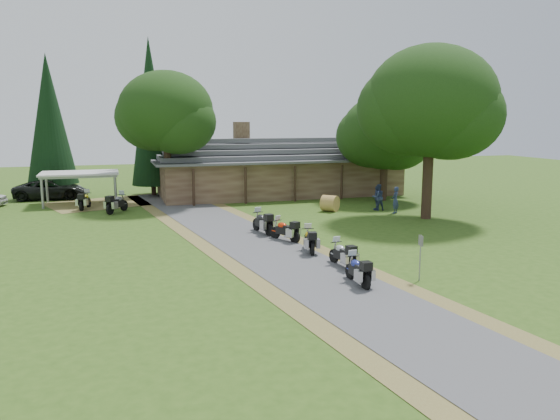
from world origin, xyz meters
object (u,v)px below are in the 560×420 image
object	(u,v)px
motorcycle_row_b	(342,253)
carport	(81,188)
car_dark_suv	(50,185)
motorcycle_row_e	(262,221)
motorcycle_row_c	(310,239)
lodge	(278,166)
motorcycle_row_d	(285,229)
hay_bale	(330,203)
motorcycle_carport_b	(117,202)
motorcycle_carport_a	(85,200)
motorcycle_row_a	(358,269)

from	to	relation	value
motorcycle_row_b	carport	bearing A→B (deg)	19.84
car_dark_suv	motorcycle_row_b	size ratio (longest dim) A/B	3.38
car_dark_suv	motorcycle_row_e	xyz separation A→B (m)	(12.90, -17.98, -0.48)
motorcycle_row_c	motorcycle_row_e	bearing A→B (deg)	22.77
lodge	motorcycle_row_d	size ratio (longest dim) A/B	11.31
car_dark_suv	motorcycle_row_b	world-z (taller)	car_dark_suv
motorcycle_row_c	hay_bale	distance (m)	12.06
motorcycle_row_b	motorcycle_row_e	distance (m)	8.06
lodge	carport	distance (m)	16.20
car_dark_suv	motorcycle_row_d	bearing A→B (deg)	-143.17
lodge	motorcycle_carport_b	xyz separation A→B (m)	(-13.53, -5.77, -1.72)
motorcycle_carport_b	hay_bale	size ratio (longest dim) A/B	1.86
car_dark_suv	motorcycle_carport_a	xyz separation A→B (m)	(2.85, -6.09, -0.49)
motorcycle_row_d	motorcycle_carport_a	bearing A→B (deg)	9.39
carport	motorcycle_row_c	world-z (taller)	carport
carport	motorcycle_row_e	bearing A→B (deg)	-54.56
lodge	motorcycle_row_b	distance (m)	23.82
car_dark_suv	motorcycle_row_e	bearing A→B (deg)	-141.33
motorcycle_row_e	carport	bearing A→B (deg)	25.00
carport	motorcycle_row_e	xyz separation A→B (m)	(10.44, -14.58, -0.52)
motorcycle_row_a	hay_bale	size ratio (longest dim) A/B	1.61
car_dark_suv	hay_bale	distance (m)	22.95
motorcycle_row_b	motorcycle_carport_b	world-z (taller)	motorcycle_carport_b
motorcycle_row_b	motorcycle_carport_b	xyz separation A→B (m)	(-9.35, 17.61, 0.10)
motorcycle_row_b	hay_bale	size ratio (longest dim) A/B	1.60
carport	hay_bale	distance (m)	19.13
carport	motorcycle_row_a	distance (m)	27.59
motorcycle_row_b	motorcycle_row_d	distance (m)	5.75
carport	hay_bale	xyz separation A→B (m)	(16.98, -8.79, -0.66)
motorcycle_row_d	hay_bale	bearing A→B (deg)	-64.09
motorcycle_carport_a	motorcycle_carport_b	size ratio (longest dim) A/B	0.95
carport	hay_bale	size ratio (longest dim) A/B	4.95
motorcycle_row_d	carport	bearing A→B (deg)	5.67
motorcycle_carport_a	hay_bale	bearing A→B (deg)	-94.91
motorcycle_row_a	motorcycle_row_c	size ratio (longest dim) A/B	0.96
motorcycle_row_d	motorcycle_row_e	distance (m)	2.32
motorcycle_row_c	motorcycle_carport_b	bearing A→B (deg)	42.11
motorcycle_row_c	hay_bale	bearing A→B (deg)	-16.23
motorcycle_carport_a	motorcycle_carport_b	xyz separation A→B (m)	(2.20, -2.20, 0.04)
motorcycle_carport_b	motorcycle_row_c	bearing A→B (deg)	-114.16
motorcycle_row_c	lodge	bearing A→B (deg)	-1.96
motorcycle_row_e	motorcycle_carport_b	xyz separation A→B (m)	(-7.85, 9.69, 0.02)
lodge	motorcycle_row_d	xyz separation A→B (m)	(-5.05, -17.69, -1.80)
motorcycle_row_c	car_dark_suv	bearing A→B (deg)	42.15
motorcycle_row_a	motorcycle_row_b	xyz separation A→B (m)	(0.47, 2.59, -0.01)
car_dark_suv	motorcycle_row_d	xyz separation A→B (m)	(13.54, -20.21, -0.54)
motorcycle_row_a	motorcycle_row_c	bearing A→B (deg)	-0.09
motorcycle_row_e	hay_bale	size ratio (longest dim) A/B	1.80
motorcycle_carport_a	motorcycle_carport_b	distance (m)	3.12
motorcycle_row_c	motorcycle_carport_a	bearing A→B (deg)	44.21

